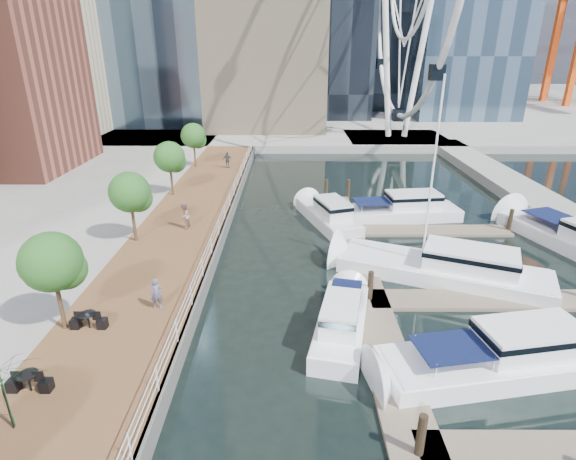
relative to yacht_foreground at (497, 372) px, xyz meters
The scene contains 15 objects.
ground 7.85m from the yacht_foreground, 162.85° to the right, with size 520.00×520.00×0.00m, color black.
boardwalk 20.82m from the yacht_foreground, 142.44° to the left, with size 6.00×60.00×1.00m, color brown.
seawall 18.53m from the yacht_foreground, 136.78° to the left, with size 0.25×60.00×1.00m, color #595954.
land_far 99.97m from the yacht_foreground, 94.30° to the left, with size 200.00×114.00×1.00m, color gray.
breakwater 21.66m from the yacht_foreground, 54.75° to the left, with size 4.00×60.00×1.00m, color gray.
pier 50.11m from the yacht_foreground, 82.55° to the left, with size 14.00×12.00×1.00m, color gray.
railing 18.66m from the yacht_foreground, 136.99° to the left, with size 0.10×60.00×1.05m, color white, non-canonical shape.
floating_docks 7.70m from the yacht_foreground, 86.52° to the left, with size 16.00×34.00×2.60m.
street_trees 22.63m from the yacht_foreground, 148.27° to the left, with size 2.60×42.60×4.60m.
cafe_tables 18.46m from the yacht_foreground, 166.45° to the right, with size 2.50×13.70×0.74m.
yacht_foreground is the anchor object (origin of this frame).
pedestrian_near 15.64m from the yacht_foreground, 167.52° to the left, with size 0.57×0.38×1.57m, color #50506B.
pedestrian_mid 21.31m from the yacht_foreground, 139.42° to the left, with size 0.91×0.71×1.87m, color gray.
pedestrian_far 34.76m from the yacht_foreground, 116.26° to the left, with size 1.00×0.42×1.71m, color #31393E.
moored_yachts 8.78m from the yacht_foreground, 82.89° to the left, with size 23.18×35.31×11.50m.
Camera 1 is at (-1.29, -13.06, 12.64)m, focal length 28.00 mm.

